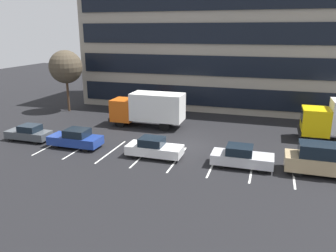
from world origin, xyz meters
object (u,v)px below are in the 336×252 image
(suv_tan, at_px, (321,160))
(bare_tree, at_px, (66,67))
(sedan_white, at_px, (154,148))
(sedan_silver, at_px, (242,157))
(box_truck_orange, at_px, (149,108))
(sedan_charcoal, at_px, (29,133))
(sedan_navy, at_px, (76,139))

(suv_tan, xyz_separation_m, bare_tree, (-27.09, 11.12, 4.29))
(suv_tan, height_order, sedan_white, suv_tan)
(suv_tan, relative_size, sedan_silver, 1.10)
(sedan_silver, relative_size, bare_tree, 0.60)
(box_truck_orange, distance_m, sedan_silver, 12.78)
(suv_tan, xyz_separation_m, sedan_silver, (-5.27, -0.27, -0.31))
(sedan_charcoal, relative_size, bare_tree, 0.55)
(suv_tan, distance_m, bare_tree, 29.60)
(suv_tan, relative_size, sedan_navy, 1.08)
(suv_tan, distance_m, sedan_white, 11.97)
(sedan_white, bearing_deg, sedan_charcoal, 177.55)
(sedan_silver, distance_m, sedan_navy, 13.76)
(sedan_navy, xyz_separation_m, sedan_white, (7.07, -0.19, -0.02))
(sedan_silver, bearing_deg, suv_tan, 2.90)
(box_truck_orange, relative_size, sedan_charcoal, 1.89)
(suv_tan, distance_m, sedan_navy, 19.03)
(sedan_charcoal, height_order, bare_tree, bare_tree)
(box_truck_orange, xyz_separation_m, sedan_white, (3.37, -7.86, -1.24))
(sedan_navy, xyz_separation_m, bare_tree, (-8.06, 11.26, 4.59))
(box_truck_orange, distance_m, suv_tan, 17.10)
(sedan_navy, relative_size, sedan_white, 1.03)
(sedan_charcoal, bearing_deg, suv_tan, -0.44)
(sedan_charcoal, distance_m, sedan_silver, 18.77)
(sedan_white, xyz_separation_m, bare_tree, (-15.13, 11.45, 4.61))
(box_truck_orange, distance_m, sedan_charcoal, 11.46)
(sedan_charcoal, xyz_separation_m, bare_tree, (-3.06, 10.93, 4.67))
(box_truck_orange, height_order, sedan_charcoal, box_truck_orange)
(box_truck_orange, bearing_deg, bare_tree, 163.01)
(box_truck_orange, relative_size, sedan_silver, 1.72)
(sedan_charcoal, bearing_deg, bare_tree, 105.64)
(sedan_white, bearing_deg, bare_tree, 142.89)
(suv_tan, xyz_separation_m, sedan_white, (-11.96, -0.33, -0.32))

